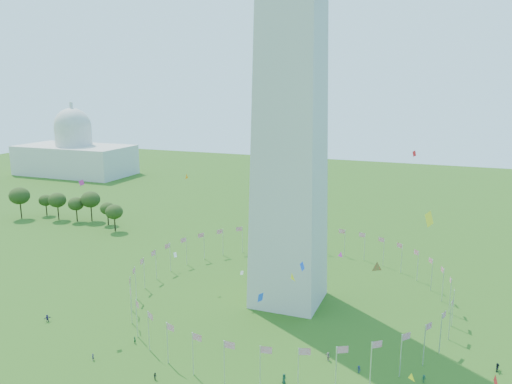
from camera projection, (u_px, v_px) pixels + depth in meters
flag_ring at (288, 284)px, 129.78m from camera, size 80.24×80.24×9.00m
capitol_building at (74, 137)px, 307.61m from camera, size 70.00×35.00×46.00m
kites_aloft at (303, 266)px, 96.79m from camera, size 86.34×72.07×37.11m
tree_line_west at (67, 208)px, 204.45m from camera, size 55.88×16.01×13.05m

